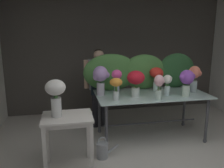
{
  "coord_description": "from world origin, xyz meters",
  "views": [
    {
      "loc": [
        -1.19,
        -1.97,
        1.88
      ],
      "look_at": [
        -0.52,
        1.35,
        1.12
      ],
      "focal_mm": 37.11,
      "sensor_mm": 36.0,
      "label": 1
    }
  ],
  "objects": [
    {
      "name": "vase_scarlet_stock",
      "position": [
        0.4,
        1.87,
        1.13
      ],
      "size": [
        0.25,
        0.24,
        0.44
      ],
      "color": "silver",
      "rests_on": "display_table_glass"
    },
    {
      "name": "vase_sunset_freesia",
      "position": [
        -0.43,
        1.47,
        1.07
      ],
      "size": [
        0.2,
        0.2,
        0.36
      ],
      "color": "silver",
      "rests_on": "display_table_glass"
    },
    {
      "name": "vase_lilac_snapdragons",
      "position": [
        -0.63,
        1.82,
        1.13
      ],
      "size": [
        0.29,
        0.25,
        0.5
      ],
      "color": "silver",
      "rests_on": "display_table_glass"
    },
    {
      "name": "wall_back",
      "position": [
        0.0,
        3.47,
        1.4
      ],
      "size": [
        5.2,
        0.12,
        2.8
      ],
      "primitive_type": "cube",
      "color": "#4C4742",
      "rests_on": "ground"
    },
    {
      "name": "vase_crimson_peonies",
      "position": [
        -0.06,
        1.63,
        1.11
      ],
      "size": [
        0.3,
        0.3,
        0.44
      ],
      "color": "silver",
      "rests_on": "display_table_glass"
    },
    {
      "name": "vase_violet_tulips",
      "position": [
        0.77,
        1.47,
        1.11
      ],
      "size": [
        0.28,
        0.24,
        0.45
      ],
      "color": "silver",
      "rests_on": "display_table_glass"
    },
    {
      "name": "florist",
      "position": [
        -0.56,
        2.43,
        0.96
      ],
      "size": [
        0.58,
        0.24,
        1.57
      ],
      "color": "#232328",
      "rests_on": "ground"
    },
    {
      "name": "ground_plane",
      "position": [
        0.0,
        1.74,
        0.0
      ],
      "size": [
        7.64,
        7.64,
        0.0
      ],
      "primitive_type": "plane",
      "color": "beige"
    },
    {
      "name": "side_table_white",
      "position": [
        -1.2,
        1.04,
        0.66
      ],
      "size": [
        0.67,
        0.53,
        0.78
      ],
      "color": "silver",
      "rests_on": "ground"
    },
    {
      "name": "vase_ivory_ranunculus",
      "position": [
        0.48,
        1.59,
        1.04
      ],
      "size": [
        0.17,
        0.16,
        0.36
      ],
      "color": "silver",
      "rests_on": "display_table_glass"
    },
    {
      "name": "vase_white_roses_tall",
      "position": [
        -1.34,
        1.04,
        1.09
      ],
      "size": [
        0.27,
        0.27,
        0.5
      ],
      "color": "silver",
      "rests_on": "side_table_white"
    },
    {
      "name": "foliage_backdrop",
      "position": [
        0.2,
        2.12,
        1.16
      ],
      "size": [
        2.17,
        0.3,
        0.68
      ],
      "color": "#477F3D",
      "rests_on": "display_table_glass"
    },
    {
      "name": "display_table_glass",
      "position": [
        0.26,
        1.75,
        0.71
      ],
      "size": [
        1.95,
        0.98,
        0.83
      ],
      "color": "silver",
      "rests_on": "ground"
    },
    {
      "name": "vase_coral_hydrangea",
      "position": [
        1.06,
        1.73,
        1.11
      ],
      "size": [
        0.25,
        0.2,
        0.47
      ],
      "color": "silver",
      "rests_on": "display_table_glass"
    },
    {
      "name": "watering_can",
      "position": [
        -0.69,
        1.22,
        0.13
      ],
      "size": [
        0.35,
        0.18,
        0.34
      ],
      "color": "#999EA3",
      "rests_on": "ground"
    },
    {
      "name": "vase_blush_dahlias",
      "position": [
        0.24,
        1.37,
        1.07
      ],
      "size": [
        0.16,
        0.15,
        0.4
      ],
      "color": "silver",
      "rests_on": "display_table_glass"
    },
    {
      "name": "vase_fuchsia_anemones",
      "position": [
        -0.36,
        1.75,
        1.1
      ],
      "size": [
        0.18,
        0.17,
        0.45
      ],
      "color": "silver",
      "rests_on": "display_table_glass"
    }
  ]
}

